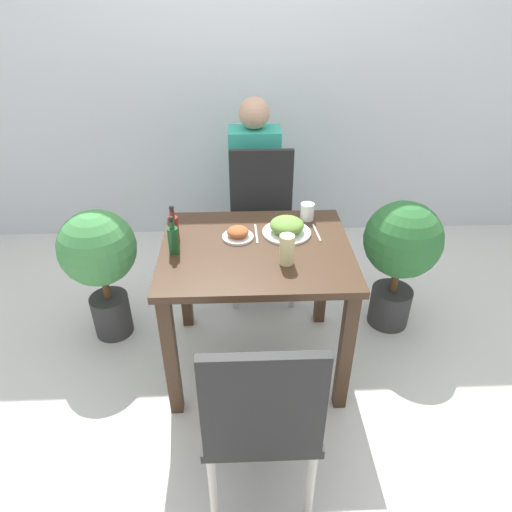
% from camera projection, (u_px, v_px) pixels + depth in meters
% --- Properties ---
extents(ground_plane, '(16.00, 16.00, 0.00)m').
position_uv_depth(ground_plane, '(256.00, 359.00, 2.55)').
color(ground_plane, silver).
extents(wall_back, '(8.00, 0.05, 2.60)m').
position_uv_depth(wall_back, '(247.00, 62.00, 3.11)').
color(wall_back, silver).
rests_on(wall_back, ground_plane).
extents(dining_table, '(0.90, 0.75, 0.74)m').
position_uv_depth(dining_table, '(256.00, 269.00, 2.23)').
color(dining_table, '#3D2819').
rests_on(dining_table, ground_plane).
extents(chair_near, '(0.42, 0.42, 0.92)m').
position_uv_depth(chair_near, '(261.00, 413.00, 1.61)').
color(chair_near, black).
rests_on(chair_near, ground_plane).
extents(chair_far, '(0.42, 0.42, 0.92)m').
position_uv_depth(chair_far, '(262.00, 216.00, 2.87)').
color(chair_far, black).
rests_on(chair_far, ground_plane).
extents(food_plate, '(0.24, 0.24, 0.08)m').
position_uv_depth(food_plate, '(287.00, 227.00, 2.25)').
color(food_plate, white).
rests_on(food_plate, dining_table).
extents(side_plate, '(0.15, 0.15, 0.06)m').
position_uv_depth(side_plate, '(238.00, 234.00, 2.22)').
color(side_plate, white).
rests_on(side_plate, dining_table).
extents(drink_cup, '(0.07, 0.07, 0.09)m').
position_uv_depth(drink_cup, '(307.00, 212.00, 2.37)').
color(drink_cup, white).
rests_on(drink_cup, dining_table).
extents(juice_glass, '(0.07, 0.07, 0.14)m').
position_uv_depth(juice_glass, '(287.00, 249.00, 2.01)').
color(juice_glass, beige).
rests_on(juice_glass, dining_table).
extents(sauce_bottle, '(0.05, 0.05, 0.19)m').
position_uv_depth(sauce_bottle, '(173.00, 239.00, 2.08)').
color(sauce_bottle, '#194C23').
rests_on(sauce_bottle, dining_table).
extents(condiment_bottle, '(0.05, 0.05, 0.19)m').
position_uv_depth(condiment_bottle, '(174.00, 227.00, 2.17)').
color(condiment_bottle, maroon).
rests_on(condiment_bottle, dining_table).
extents(fork_utensil, '(0.01, 0.19, 0.00)m').
position_uv_depth(fork_utensil, '(256.00, 234.00, 2.26)').
color(fork_utensil, silver).
rests_on(fork_utensil, dining_table).
extents(spoon_utensil, '(0.02, 0.17, 0.00)m').
position_uv_depth(spoon_utensil, '(317.00, 233.00, 2.27)').
color(spoon_utensil, silver).
rests_on(spoon_utensil, dining_table).
extents(potted_plant_left, '(0.41, 0.41, 0.79)m').
position_uv_depth(potted_plant_left, '(100.00, 259.00, 2.47)').
color(potted_plant_left, '#333333').
rests_on(potted_plant_left, ground_plane).
extents(potted_plant_right, '(0.43, 0.43, 0.80)m').
position_uv_depth(potted_plant_right, '(401.00, 250.00, 2.55)').
color(potted_plant_right, '#333333').
rests_on(potted_plant_right, ground_plane).
extents(person_figure, '(0.34, 0.22, 1.17)m').
position_uv_depth(person_figure, '(254.00, 185.00, 3.15)').
color(person_figure, '#2D3347').
rests_on(person_figure, ground_plane).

